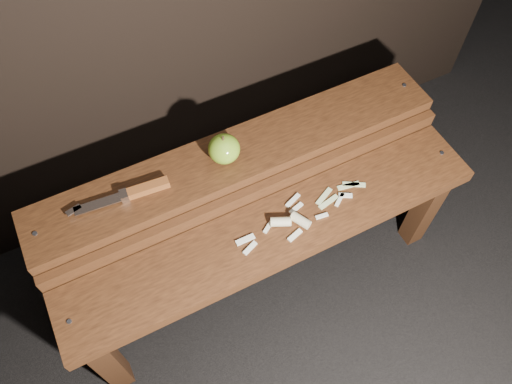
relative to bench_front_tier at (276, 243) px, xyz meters
name	(u,v)px	position (x,y,z in m)	size (l,w,h in m)	color
ground	(264,275)	(0.00, 0.06, -0.35)	(60.00, 60.00, 0.00)	black
bench_front_tier	(276,243)	(0.00, 0.00, 0.00)	(1.20, 0.20, 0.42)	black
bench_rear_tier	(240,171)	(0.00, 0.23, 0.06)	(1.20, 0.21, 0.50)	black
apple	(224,149)	(-0.04, 0.23, 0.19)	(0.09, 0.09, 0.09)	olive
knife	(136,192)	(-0.30, 0.23, 0.16)	(0.27, 0.05, 0.02)	brown
apple_scraps	(297,217)	(0.07, 0.01, 0.08)	(0.41, 0.13, 0.03)	beige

